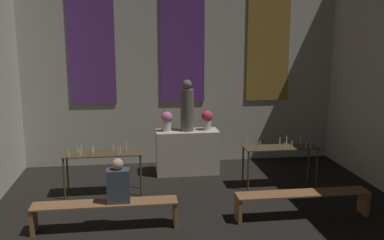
% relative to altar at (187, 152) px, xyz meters
% --- Properties ---
extents(wall_back, '(7.67, 0.16, 4.66)m').
position_rel_altar_xyz_m(wall_back, '(0.00, 0.94, 1.87)').
color(wall_back, '#B2AD9E').
rests_on(wall_back, ground_plane).
extents(altar, '(1.39, 0.57, 0.98)m').
position_rel_altar_xyz_m(altar, '(0.00, 0.00, 0.00)').
color(altar, '#BCB29E').
rests_on(altar, ground_plane).
extents(statue, '(0.30, 0.30, 1.13)m').
position_rel_altar_xyz_m(statue, '(0.00, 0.00, 1.01)').
color(statue, '#5B5651').
rests_on(statue, altar).
extents(flower_vase_left, '(0.25, 0.25, 0.44)m').
position_rel_altar_xyz_m(flower_vase_left, '(-0.45, 0.00, 0.74)').
color(flower_vase_left, beige).
rests_on(flower_vase_left, altar).
extents(flower_vase_right, '(0.25, 0.25, 0.44)m').
position_rel_altar_xyz_m(flower_vase_right, '(0.45, 0.00, 0.74)').
color(flower_vase_right, beige).
rests_on(flower_vase_right, altar).
extents(candle_rack_left, '(1.49, 0.48, 1.03)m').
position_rel_altar_xyz_m(candle_rack_left, '(-1.78, -1.09, 0.24)').
color(candle_rack_left, '#473823').
rests_on(candle_rack_left, ground_plane).
extents(candle_rack_right, '(1.49, 0.48, 1.02)m').
position_rel_altar_xyz_m(candle_rack_right, '(1.78, -1.09, 0.24)').
color(candle_rack_right, '#473823').
rests_on(candle_rack_right, ground_plane).
extents(pew_back_left, '(2.30, 0.36, 0.45)m').
position_rel_altar_xyz_m(pew_back_left, '(-1.65, -2.66, -0.15)').
color(pew_back_left, brown).
rests_on(pew_back_left, ground_plane).
extents(pew_back_right, '(2.30, 0.36, 0.45)m').
position_rel_altar_xyz_m(pew_back_right, '(1.65, -2.66, -0.15)').
color(pew_back_right, brown).
rests_on(pew_back_right, ground_plane).
extents(person_seated, '(0.36, 0.24, 0.72)m').
position_rel_altar_xyz_m(person_seated, '(-1.43, -2.66, 0.27)').
color(person_seated, '#383D47').
rests_on(person_seated, pew_back_left).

